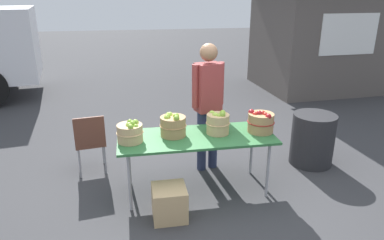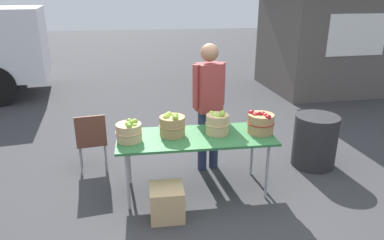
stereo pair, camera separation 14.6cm
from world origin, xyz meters
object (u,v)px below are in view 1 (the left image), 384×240
Objects in this scene: apple_basket_green_2 at (218,123)px; folding_chair at (90,139)px; market_table at (196,139)px; vendor_adult at (208,98)px; apple_basket_red_0 at (261,122)px; trash_barrel at (312,139)px; apple_basket_green_0 at (130,132)px; apple_basket_green_1 at (173,125)px; produce_crate at (169,203)px.

apple_basket_green_2 is 0.35× the size of folding_chair.
market_table is 2.21× the size of folding_chair.
vendor_adult reaches higher than folding_chair.
apple_basket_red_0 is 1.21m from trash_barrel.
folding_chair is at bearing 126.48° from apple_basket_green_0.
market_table is 0.81m from apple_basket_green_0.
trash_barrel is (2.60, 0.48, -0.49)m from apple_basket_green_0.
apple_basket_red_0 is 0.45× the size of trash_barrel.
apple_basket_red_0 is at bearing 153.09° from folding_chair.
trash_barrel is at bearing 14.94° from apple_basket_green_2.
market_table is at bearing 143.33° from folding_chair.
apple_basket_red_0 is 0.39× the size of folding_chair.
apple_basket_green_2 is at bearing 148.97° from folding_chair.
apple_basket_green_1 is 2.18m from trash_barrel.
folding_chair is 1.59m from produce_crate.
apple_basket_green_1 is at bearing 140.04° from folding_chair.
market_table is at bearing -170.61° from apple_basket_green_2.
apple_basket_green_0 is 0.42× the size of trash_barrel.
apple_basket_green_1 reaches higher than apple_basket_green_0.
trash_barrel is (2.09, 0.39, -0.50)m from apple_basket_green_1.
apple_basket_red_0 reaches higher than market_table.
vendor_adult is at bearing 133.49° from apple_basket_red_0.
apple_basket_green_0 reaches higher than trash_barrel.
trash_barrel is at bearing 23.78° from produce_crate.
apple_basket_red_0 is at bearing -155.50° from trash_barrel.
apple_basket_green_0 is 0.92m from produce_crate.
produce_crate is at bearing 118.56° from folding_chair.
market_table is at bearing -13.59° from apple_basket_green_1.
produce_crate is (-0.40, -0.52, -0.52)m from market_table.
apple_basket_green_2 is (1.07, 0.07, 0.02)m from apple_basket_green_0.
vendor_adult is 1.70m from folding_chair.
apple_basket_red_0 reaches higher than folding_chair.
apple_basket_green_1 is at bearing 77.69° from produce_crate.
apple_basket_green_0 is 0.37× the size of folding_chair.
apple_basket_green_1 and apple_basket_green_2 have the same top height.
apple_basket_green_0 is at bearing -178.09° from market_table.
market_table is at bearing 49.62° from vendor_adult.
market_table is 6.35× the size of apple_basket_green_2.
apple_basket_green_2 is at bearing 9.39° from market_table.
apple_basket_green_1 is (-0.28, 0.07, 0.18)m from market_table.
apple_basket_green_0 is 0.97× the size of apple_basket_green_1.
trash_barrel is at bearing 10.49° from apple_basket_green_0.
market_table is 0.34m from apple_basket_green_1.
apple_basket_green_1 is at bearing 177.87° from apple_basket_green_2.
produce_crate is (-0.67, -1.10, -0.86)m from vendor_adult.
apple_basket_green_0 is 1.60m from apple_basket_red_0.
produce_crate is (0.39, -0.50, -0.68)m from apple_basket_green_0.
folding_chair reaches higher than produce_crate.
trash_barrel is (3.15, -0.26, -0.13)m from folding_chair.
apple_basket_green_2 is at bearing 3.88° from apple_basket_green_0.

